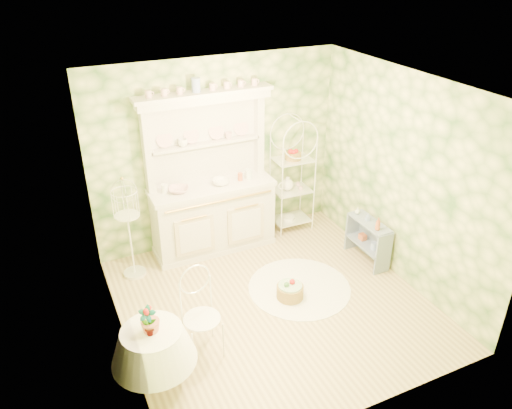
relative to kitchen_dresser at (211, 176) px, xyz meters
name	(u,v)px	position (x,y,z in m)	size (l,w,h in m)	color
floor	(273,303)	(0.20, -1.52, -1.15)	(3.60, 3.60, 0.00)	tan
ceiling	(277,88)	(0.20, -1.52, 1.56)	(3.60, 3.60, 0.00)	white
wall_left	(112,244)	(-1.60, -1.52, 0.21)	(3.60, 3.60, 0.00)	beige
wall_right	(402,179)	(2.00, -1.52, 0.21)	(3.60, 3.60, 0.00)	beige
wall_back	(217,153)	(0.20, 0.28, 0.21)	(3.60, 3.60, 0.00)	beige
wall_front	(373,300)	(0.20, -3.32, 0.21)	(3.60, 3.60, 0.00)	beige
kitchen_dresser	(211,176)	(0.00, 0.00, 0.00)	(1.87, 0.61, 2.29)	silver
bakers_rack	(292,177)	(1.29, 0.03, -0.28)	(0.54, 0.38, 1.73)	white
side_shelf	(367,242)	(1.82, -1.22, -0.86)	(0.25, 0.67, 0.57)	gray
round_table	(155,359)	(-1.44, -2.18, -0.80)	(0.64, 0.64, 0.70)	white
cafe_chair	(202,316)	(-0.86, -1.93, -0.66)	(0.44, 0.44, 0.97)	white
birdcage_stand	(129,231)	(-1.22, -0.18, -0.47)	(0.32, 0.32, 1.36)	white
floor_basket	(290,290)	(0.44, -1.52, -1.02)	(0.39, 0.39, 0.25)	olive
lace_rug	(299,287)	(0.65, -1.39, -1.14)	(1.33, 1.33, 0.01)	white
bowl_floral	(179,191)	(-0.48, -0.01, -0.13)	(0.27, 0.27, 0.07)	white
bowl_white	(221,184)	(0.13, -0.03, -0.13)	(0.24, 0.24, 0.08)	white
cup_left	(183,144)	(-0.32, 0.16, 0.47)	(0.13, 0.13, 0.10)	white
cup_right	(229,137)	(0.33, 0.16, 0.47)	(0.10, 0.10, 0.10)	white
potted_geranium	(148,323)	(-1.47, -2.23, -0.29)	(0.17, 0.11, 0.32)	#3F7238
bottle_amber	(378,225)	(1.78, -1.43, -0.46)	(0.07, 0.07, 0.18)	#B1572D
bottle_blue	(368,218)	(1.81, -1.17, -0.49)	(0.05, 0.05, 0.11)	#839BD6
bottle_glass	(357,212)	(1.80, -0.95, -0.50)	(0.08, 0.08, 0.10)	silver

